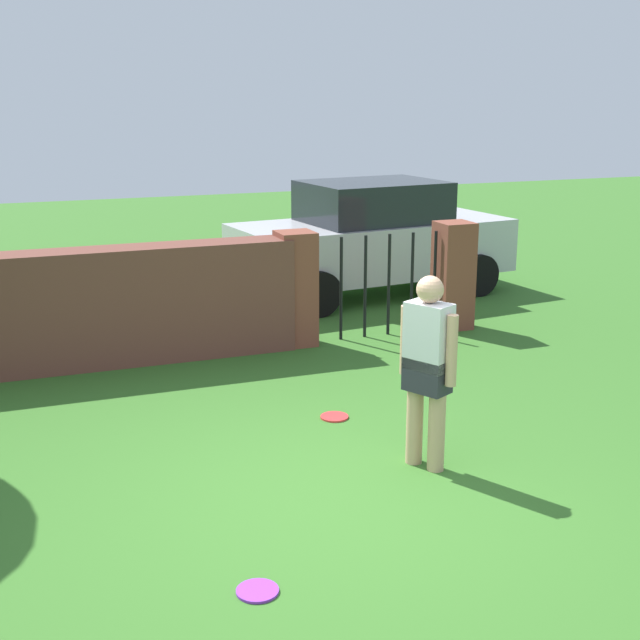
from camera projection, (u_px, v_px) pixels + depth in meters
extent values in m
plane|color=#336623|center=(336.00, 500.00, 6.65)|extent=(40.00, 40.00, 0.00)
cube|color=brown|center=(73.00, 310.00, 9.65)|extent=(5.05, 0.50, 1.34)
cylinder|color=tan|center=(437.00, 421.00, 7.07)|extent=(0.14, 0.14, 0.85)
cylinder|color=tan|center=(415.00, 415.00, 7.21)|extent=(0.14, 0.14, 0.85)
cube|color=#2D2D38|center=(427.00, 375.00, 7.05)|extent=(0.36, 0.42, 0.28)
cube|color=silver|center=(429.00, 336.00, 6.96)|extent=(0.36, 0.42, 0.55)
sphere|color=tan|center=(430.00, 289.00, 6.86)|extent=(0.22, 0.22, 0.22)
cylinder|color=tan|center=(452.00, 351.00, 6.84)|extent=(0.09, 0.09, 0.58)
cylinder|color=tan|center=(406.00, 340.00, 7.13)|extent=(0.09, 0.09, 0.58)
cube|color=brown|center=(296.00, 289.00, 10.55)|extent=(0.44, 0.44, 1.40)
cube|color=brown|center=(453.00, 276.00, 11.30)|extent=(0.44, 0.44, 1.40)
cylinder|color=black|center=(317.00, 291.00, 10.66)|extent=(0.04, 0.04, 1.30)
cylinder|color=black|center=(341.00, 289.00, 10.77)|extent=(0.04, 0.04, 1.30)
cylinder|color=black|center=(365.00, 287.00, 10.88)|extent=(0.04, 0.04, 1.30)
cylinder|color=black|center=(389.00, 285.00, 11.00)|extent=(0.04, 0.04, 1.30)
cylinder|color=black|center=(412.00, 283.00, 11.11)|extent=(0.04, 0.04, 1.30)
cylinder|color=black|center=(435.00, 281.00, 11.22)|extent=(0.04, 0.04, 1.30)
cube|color=#B7B7BC|center=(372.00, 248.00, 13.20)|extent=(4.36, 2.16, 0.80)
cube|color=#1E2328|center=(373.00, 201.00, 13.02)|extent=(2.16, 1.72, 0.60)
cylinder|color=black|center=(318.00, 294.00, 11.96)|extent=(0.66, 0.29, 0.64)
cylinder|color=black|center=(268.00, 272.00, 13.42)|extent=(0.66, 0.29, 0.64)
cylinder|color=black|center=(478.00, 275.00, 13.18)|extent=(0.66, 0.29, 0.64)
cylinder|color=black|center=(416.00, 257.00, 14.64)|extent=(0.66, 0.29, 0.64)
cylinder|color=red|center=(334.00, 417.00, 8.31)|extent=(0.27, 0.27, 0.02)
cylinder|color=purple|center=(257.00, 591.00, 5.42)|extent=(0.27, 0.27, 0.02)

